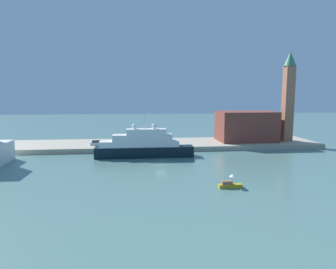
% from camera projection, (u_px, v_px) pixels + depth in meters
% --- Properties ---
extents(ground, '(400.00, 400.00, 0.00)m').
position_uv_depth(ground, '(161.00, 164.00, 76.17)').
color(ground, slate).
extents(quay_dock, '(110.00, 19.94, 1.47)m').
position_uv_depth(quay_dock, '(155.00, 144.00, 101.67)').
color(quay_dock, '#ADA38E').
rests_on(quay_dock, ground).
extents(large_yacht, '(27.60, 4.43, 11.83)m').
position_uv_depth(large_yacht, '(143.00, 146.00, 84.46)').
color(large_yacht, black).
rests_on(large_yacht, ground).
extents(small_motorboat, '(4.47, 1.40, 2.64)m').
position_uv_depth(small_motorboat, '(230.00, 183.00, 56.88)').
color(small_motorboat, '#B7991E').
rests_on(small_motorboat, ground).
extents(harbor_building, '(19.30, 12.66, 10.27)m').
position_uv_depth(harbor_building, '(246.00, 126.00, 104.69)').
color(harbor_building, brown).
rests_on(harbor_building, quay_dock).
extents(bell_tower, '(4.08, 4.08, 30.45)m').
position_uv_depth(bell_tower, '(288.00, 93.00, 102.27)').
color(bell_tower, '#9E664C').
rests_on(bell_tower, quay_dock).
extents(parked_car, '(4.00, 1.82, 1.53)m').
position_uv_depth(parked_car, '(97.00, 143.00, 96.10)').
color(parked_car, silver).
rests_on(parked_car, quay_dock).
extents(person_figure, '(0.36, 0.36, 1.77)m').
position_uv_depth(person_figure, '(107.00, 143.00, 95.72)').
color(person_figure, '#334C8C').
rests_on(person_figure, quay_dock).
extents(mooring_bollard, '(0.40, 0.40, 0.74)m').
position_uv_depth(mooring_bollard, '(177.00, 145.00, 93.31)').
color(mooring_bollard, black).
rests_on(mooring_bollard, quay_dock).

